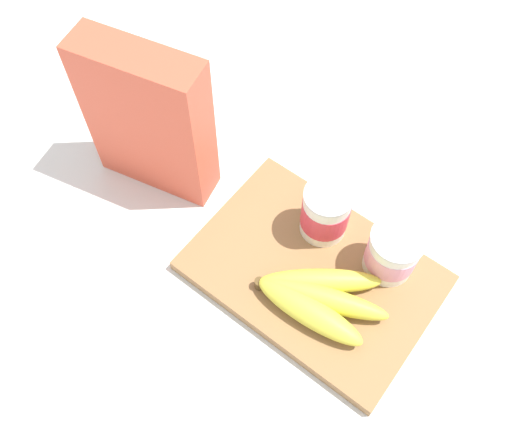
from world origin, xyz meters
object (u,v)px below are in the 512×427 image
(cutting_board, at_px, (313,273))
(banana_bunch, at_px, (317,297))
(yogurt_cup_front, at_px, (325,212))
(cereal_box, at_px, (149,120))
(yogurt_cup_back, at_px, (392,252))

(cutting_board, bearing_deg, banana_bunch, -51.55)
(yogurt_cup_front, bearing_deg, cutting_board, -65.49)
(cereal_box, bearing_deg, banana_bunch, 160.04)
(cereal_box, relative_size, yogurt_cup_back, 3.14)
(cutting_board, distance_m, cereal_box, 0.32)
(yogurt_cup_back, bearing_deg, cereal_box, -169.61)
(yogurt_cup_front, bearing_deg, yogurt_cup_back, 3.05)
(cutting_board, xyz_separation_m, banana_bunch, (0.03, -0.04, 0.03))
(cutting_board, height_order, banana_bunch, banana_bunch)
(cereal_box, distance_m, yogurt_cup_front, 0.29)
(yogurt_cup_front, bearing_deg, banana_bunch, -59.74)
(yogurt_cup_back, bearing_deg, cutting_board, -138.16)
(cutting_board, distance_m, yogurt_cup_back, 0.12)
(yogurt_cup_front, height_order, banana_bunch, yogurt_cup_front)
(yogurt_cup_front, xyz_separation_m, yogurt_cup_back, (0.11, 0.01, -0.00))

